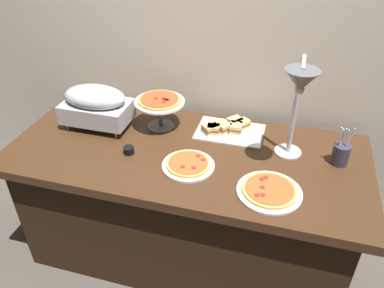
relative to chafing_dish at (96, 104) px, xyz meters
name	(u,v)px	position (x,y,z in m)	size (l,w,h in m)	color
ground_plane	(187,248)	(0.57, -0.11, -0.90)	(8.00, 8.00, 0.00)	#4C443D
back_wall	(210,40)	(0.57, 0.39, 0.30)	(4.40, 0.04, 2.40)	beige
buffet_table	(187,203)	(0.57, -0.11, -0.52)	(1.90, 0.84, 0.76)	#422816
chafing_dish	(96,104)	(0.00, 0.00, 0.00)	(0.38, 0.23, 0.25)	#B7BABF
heat_lamp	(299,91)	(1.09, -0.11, 0.28)	(0.15, 0.31, 0.54)	#B7BABF
pizza_plate_front	(188,165)	(0.62, -0.24, -0.13)	(0.26, 0.26, 0.03)	white
pizza_plate_center	(269,191)	(1.03, -0.33, -0.13)	(0.30, 0.30, 0.03)	white
pizza_plate_raised_stand	(160,104)	(0.35, 0.09, 0.01)	(0.28, 0.28, 0.19)	#595B60
sandwich_platter	(228,129)	(0.74, 0.13, -0.12)	(0.38, 0.25, 0.06)	white
sauce_cup_near	(129,150)	(0.28, -0.21, -0.12)	(0.06, 0.06, 0.04)	black
utensil_holder	(341,154)	(1.34, -0.01, -0.08)	(0.08, 0.08, 0.22)	#383347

